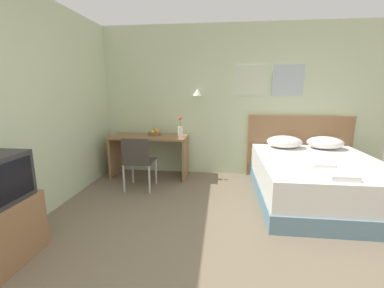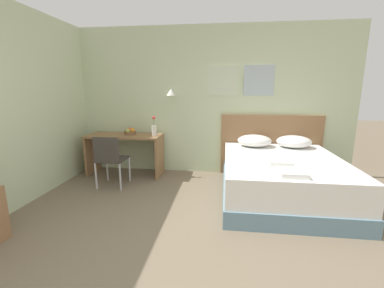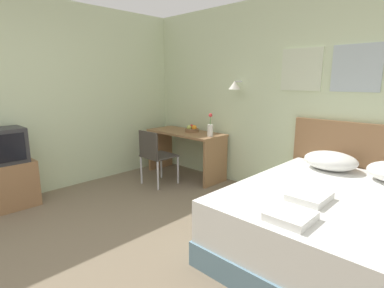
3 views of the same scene
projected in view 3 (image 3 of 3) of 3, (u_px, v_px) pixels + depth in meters
The scene contains 12 objects.
wall_back at pixel (276, 98), 4.07m from camera, with size 5.35×0.31×2.65m.
bed at pixel (333, 226), 2.68m from camera, with size 1.66×2.01×0.59m.
headboard at pixel (369, 173), 3.35m from camera, with size 1.78×0.06×1.10m.
pillow_left at pixel (330, 161), 3.33m from camera, with size 0.57×0.46×0.20m.
folded_towel_near_foot at pixel (309, 197), 2.48m from camera, with size 0.28×0.34×0.06m.
folded_towel_mid_bed at pixel (291, 216), 2.12m from camera, with size 0.29×0.31×0.06m.
desk at pixel (186, 144), 4.94m from camera, with size 1.33×0.57×0.74m.
desk_chair at pixel (154, 153), 4.48m from camera, with size 0.44×0.44×0.84m.
fruit_bowl at pixel (192, 129), 4.87m from camera, with size 0.22×0.22×0.12m.
flower_vase at pixel (210, 129), 4.46m from camera, with size 0.08×0.08×0.35m.
tv_stand at pixel (8, 185), 3.72m from camera, with size 0.41×0.62×0.58m.
television at pixel (3, 146), 3.61m from camera, with size 0.40×0.48×0.43m.
Camera 3 is at (2.05, -0.76, 1.57)m, focal length 28.00 mm.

